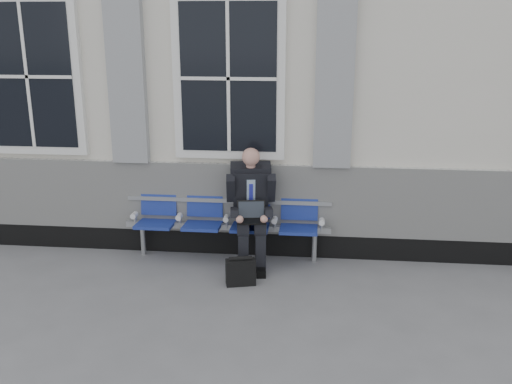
# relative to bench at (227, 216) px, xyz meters

# --- Properties ---
(ground) EXTENTS (70.00, 70.00, 0.00)m
(ground) POSITION_rel_bench_xyz_m (-0.33, -1.32, -0.55)
(ground) COLOR slate
(ground) RESTS_ON ground
(station_building) EXTENTS (14.40, 4.40, 4.49)m
(station_building) POSITION_rel_bench_xyz_m (-0.34, 2.15, 1.67)
(station_building) COLOR silver
(station_building) RESTS_ON ground
(bench) EXTENTS (2.60, 0.47, 0.91)m
(bench) POSITION_rel_bench_xyz_m (0.00, 0.00, 0.00)
(bench) COLOR #9EA0A3
(bench) RESTS_ON ground
(businessman) EXTENTS (0.63, 0.84, 1.47)m
(businessman) POSITION_rel_bench_xyz_m (0.32, -0.14, 0.24)
(businessman) COLOR black
(businessman) RESTS_ON ground
(briefcase) EXTENTS (0.36, 0.22, 0.35)m
(briefcase) POSITION_rel_bench_xyz_m (0.27, -0.77, -0.39)
(briefcase) COLOR black
(briefcase) RESTS_ON ground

